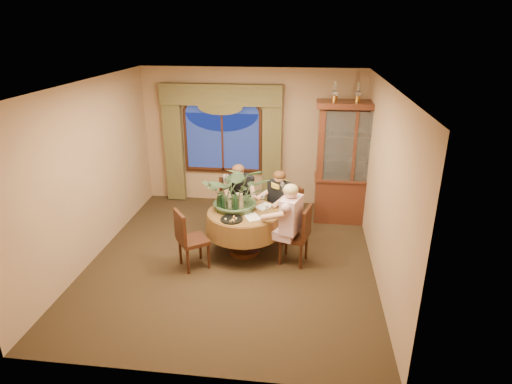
# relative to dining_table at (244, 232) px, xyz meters

# --- Properties ---
(floor) EXTENTS (5.00, 5.00, 0.00)m
(floor) POSITION_rel_dining_table_xyz_m (-0.16, -0.25, -0.38)
(floor) COLOR black
(floor) RESTS_ON ground
(wall_back) EXTENTS (4.50, 0.00, 4.50)m
(wall_back) POSITION_rel_dining_table_xyz_m (-0.16, 2.25, 1.02)
(wall_back) COLOR #9D7654
(wall_back) RESTS_ON ground
(wall_right) EXTENTS (0.00, 5.00, 5.00)m
(wall_right) POSITION_rel_dining_table_xyz_m (2.09, -0.25, 1.02)
(wall_right) COLOR #9D7654
(wall_right) RESTS_ON ground
(ceiling) EXTENTS (5.00, 5.00, 0.00)m
(ceiling) POSITION_rel_dining_table_xyz_m (-0.16, -0.25, 2.42)
(ceiling) COLOR white
(ceiling) RESTS_ON wall_back
(window) EXTENTS (1.62, 0.10, 1.32)m
(window) POSITION_rel_dining_table_xyz_m (-0.76, 2.18, 0.92)
(window) COLOR navy
(window) RESTS_ON wall_back
(arched_transom) EXTENTS (1.60, 0.06, 0.44)m
(arched_transom) POSITION_rel_dining_table_xyz_m (-0.76, 2.18, 1.71)
(arched_transom) COLOR navy
(arched_transom) RESTS_ON wall_back
(drapery_left) EXTENTS (0.38, 0.14, 2.32)m
(drapery_left) POSITION_rel_dining_table_xyz_m (-1.79, 2.13, 0.80)
(drapery_left) COLOR #4E4625
(drapery_left) RESTS_ON floor
(drapery_right) EXTENTS (0.38, 0.14, 2.32)m
(drapery_right) POSITION_rel_dining_table_xyz_m (0.27, 2.13, 0.80)
(drapery_right) COLOR #4E4625
(drapery_right) RESTS_ON floor
(swag_valance) EXTENTS (2.45, 0.16, 0.42)m
(swag_valance) POSITION_rel_dining_table_xyz_m (-0.76, 2.10, 1.90)
(swag_valance) COLOR #4E4625
(swag_valance) RESTS_ON wall_back
(dining_table) EXTENTS (1.60, 1.60, 0.75)m
(dining_table) POSITION_rel_dining_table_xyz_m (0.00, 0.00, 0.00)
(dining_table) COLOR brown
(dining_table) RESTS_ON floor
(china_cabinet) EXTENTS (1.42, 0.56, 2.30)m
(china_cabinet) POSITION_rel_dining_table_xyz_m (1.82, 1.50, 0.78)
(china_cabinet) COLOR #3E1D14
(china_cabinet) RESTS_ON floor
(oil_lamp_left) EXTENTS (0.11, 0.11, 0.34)m
(oil_lamp_left) POSITION_rel_dining_table_xyz_m (1.42, 1.50, 2.10)
(oil_lamp_left) COLOR #A5722D
(oil_lamp_left) RESTS_ON china_cabinet
(oil_lamp_center) EXTENTS (0.11, 0.11, 0.34)m
(oil_lamp_center) POSITION_rel_dining_table_xyz_m (1.82, 1.50, 2.10)
(oil_lamp_center) COLOR #A5722D
(oil_lamp_center) RESTS_ON china_cabinet
(oil_lamp_right) EXTENTS (0.11, 0.11, 0.34)m
(oil_lamp_right) POSITION_rel_dining_table_xyz_m (2.22, 1.50, 2.10)
(oil_lamp_right) COLOR #A5722D
(oil_lamp_right) RESTS_ON china_cabinet
(chair_right) EXTENTS (0.51, 0.51, 0.96)m
(chair_right) POSITION_rel_dining_table_xyz_m (0.83, -0.21, 0.10)
(chair_right) COLOR black
(chair_right) RESTS_ON floor
(chair_back_right) EXTENTS (0.59, 0.59, 0.96)m
(chair_back_right) POSITION_rel_dining_table_xyz_m (0.65, 0.58, 0.10)
(chair_back_right) COLOR black
(chair_back_right) RESTS_ON floor
(chair_back) EXTENTS (0.54, 0.54, 0.96)m
(chair_back) POSITION_rel_dining_table_xyz_m (-0.33, 0.86, 0.10)
(chair_back) COLOR black
(chair_back) RESTS_ON floor
(chair_front_left) EXTENTS (0.59, 0.59, 0.96)m
(chair_front_left) POSITION_rel_dining_table_xyz_m (-0.71, -0.52, 0.10)
(chair_front_left) COLOR black
(chair_front_left) RESTS_ON floor
(person_pink) EXTENTS (0.58, 0.60, 1.36)m
(person_pink) POSITION_rel_dining_table_xyz_m (0.78, -0.26, 0.30)
(person_pink) COLOR #CCA1AB
(person_pink) RESTS_ON floor
(person_back) EXTENTS (0.57, 0.54, 1.31)m
(person_back) POSITION_rel_dining_table_xyz_m (-0.21, 0.75, 0.28)
(person_back) COLOR black
(person_back) RESTS_ON floor
(person_scarf) EXTENTS (0.62, 0.62, 1.27)m
(person_scarf) POSITION_rel_dining_table_xyz_m (0.54, 0.60, 0.26)
(person_scarf) COLOR black
(person_scarf) RESTS_ON floor
(stoneware_vase) EXTENTS (0.14, 0.14, 0.27)m
(stoneware_vase) POSITION_rel_dining_table_xyz_m (-0.09, 0.11, 0.51)
(stoneware_vase) COLOR tan
(stoneware_vase) RESTS_ON dining_table
(centerpiece_plant) EXTENTS (1.08, 1.20, 0.94)m
(centerpiece_plant) POSITION_rel_dining_table_xyz_m (-0.11, 0.14, 1.04)
(centerpiece_plant) COLOR #384F31
(centerpiece_plant) RESTS_ON dining_table
(olive_bowl) EXTENTS (0.17, 0.17, 0.05)m
(olive_bowl) POSITION_rel_dining_table_xyz_m (0.03, -0.06, 0.40)
(olive_bowl) COLOR #465A2F
(olive_bowl) RESTS_ON dining_table
(cheese_platter) EXTENTS (0.35, 0.35, 0.02)m
(cheese_platter) POSITION_rel_dining_table_xyz_m (-0.14, -0.34, 0.39)
(cheese_platter) COLOR black
(cheese_platter) RESTS_ON dining_table
(wine_bottle_0) EXTENTS (0.07, 0.07, 0.33)m
(wine_bottle_0) POSITION_rel_dining_table_xyz_m (-0.13, -0.02, 0.54)
(wine_bottle_0) COLOR black
(wine_bottle_0) RESTS_ON dining_table
(wine_bottle_1) EXTENTS (0.07, 0.07, 0.33)m
(wine_bottle_1) POSITION_rel_dining_table_xyz_m (-0.25, 0.16, 0.54)
(wine_bottle_1) COLOR black
(wine_bottle_1) RESTS_ON dining_table
(wine_bottle_2) EXTENTS (0.07, 0.07, 0.33)m
(wine_bottle_2) POSITION_rel_dining_table_xyz_m (-0.34, -0.04, 0.54)
(wine_bottle_2) COLOR black
(wine_bottle_2) RESTS_ON dining_table
(wine_bottle_3) EXTENTS (0.07, 0.07, 0.33)m
(wine_bottle_3) POSITION_rel_dining_table_xyz_m (-0.34, 0.09, 0.54)
(wine_bottle_3) COLOR tan
(wine_bottle_3) RESTS_ON dining_table
(wine_bottle_4) EXTENTS (0.07, 0.07, 0.33)m
(wine_bottle_4) POSITION_rel_dining_table_xyz_m (-0.39, -0.08, 0.54)
(wine_bottle_4) COLOR black
(wine_bottle_4) RESTS_ON dining_table
(wine_bottle_5) EXTENTS (0.07, 0.07, 0.33)m
(wine_bottle_5) POSITION_rel_dining_table_xyz_m (-0.23, 0.03, 0.54)
(wine_bottle_5) COLOR tan
(wine_bottle_5) RESTS_ON dining_table
(tasting_paper_0) EXTENTS (0.33, 0.36, 0.00)m
(tasting_paper_0) POSITION_rel_dining_table_xyz_m (0.16, -0.19, 0.38)
(tasting_paper_0) COLOR white
(tasting_paper_0) RESTS_ON dining_table
(tasting_paper_1) EXTENTS (0.35, 0.37, 0.00)m
(tasting_paper_1) POSITION_rel_dining_table_xyz_m (0.31, 0.24, 0.38)
(tasting_paper_1) COLOR white
(tasting_paper_1) RESTS_ON dining_table
(wine_glass_person_pink) EXTENTS (0.07, 0.07, 0.18)m
(wine_glass_person_pink) POSITION_rel_dining_table_xyz_m (0.39, -0.13, 0.46)
(wine_glass_person_pink) COLOR silver
(wine_glass_person_pink) RESTS_ON dining_table
(wine_glass_person_back) EXTENTS (0.07, 0.07, 0.18)m
(wine_glass_person_back) POSITION_rel_dining_table_xyz_m (-0.11, 0.40, 0.46)
(wine_glass_person_back) COLOR silver
(wine_glass_person_back) RESTS_ON dining_table
(wine_glass_person_scarf) EXTENTS (0.07, 0.07, 0.18)m
(wine_glass_person_scarf) POSITION_rel_dining_table_xyz_m (0.28, 0.31, 0.46)
(wine_glass_person_scarf) COLOR silver
(wine_glass_person_scarf) RESTS_ON dining_table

